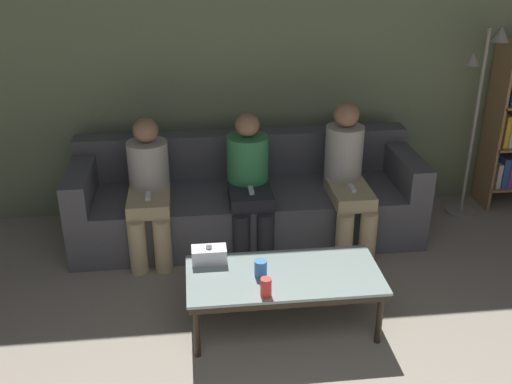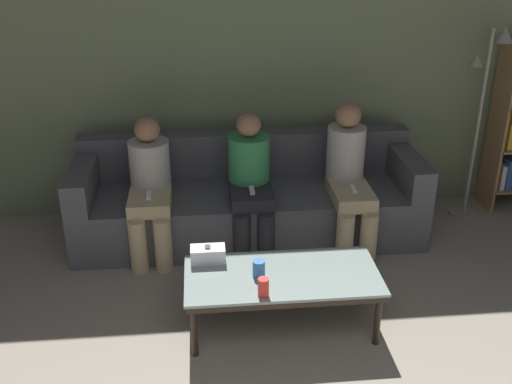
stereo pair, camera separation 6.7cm
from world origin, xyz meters
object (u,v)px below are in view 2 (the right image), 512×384
object	(u,v)px
couch	(248,200)
seated_person_left_end	(150,185)
tissue_box	(208,254)
seated_person_mid_right	(348,174)
cup_near_right	(259,268)
standing_lamp	(483,105)
cup_near_left	(263,287)
seated_person_mid_left	(250,179)
coffee_table	(282,279)

from	to	relation	value
couch	seated_person_left_end	distance (m)	0.83
tissue_box	seated_person_mid_right	distance (m)	1.40
seated_person_mid_right	cup_near_right	bearing A→B (deg)	-127.30
couch	standing_lamp	world-z (taller)	standing_lamp
cup_near_left	seated_person_mid_right	bearing A→B (deg)	57.80
cup_near_right	seated_person_mid_right	size ratio (longest dim) A/B	0.09
seated_person_mid_left	cup_near_right	bearing A→B (deg)	-92.28
couch	standing_lamp	distance (m)	2.06
couch	seated_person_mid_left	bearing A→B (deg)	-90.00
cup_near_left	cup_near_right	distance (m)	0.21
seated_person_mid_left	coffee_table	bearing A→B (deg)	-84.49
coffee_table	cup_near_left	xyz separation A→B (m)	(-0.14, -0.22, 0.10)
coffee_table	tissue_box	xyz separation A→B (m)	(-0.45, 0.19, 0.09)
cup_near_right	seated_person_left_end	size ratio (longest dim) A/B	0.10
cup_near_left	tissue_box	world-z (taller)	tissue_box
cup_near_right	seated_person_mid_right	bearing A→B (deg)	52.70
coffee_table	standing_lamp	distance (m)	2.40
cup_near_left	couch	bearing A→B (deg)	88.54
couch	cup_near_left	xyz separation A→B (m)	(-0.04, -1.49, 0.15)
seated_person_left_end	cup_near_left	bearing A→B (deg)	-60.58
coffee_table	seated_person_mid_right	world-z (taller)	seated_person_mid_right
couch	cup_near_left	size ratio (longest dim) A/B	23.86
seated_person_left_end	couch	bearing A→B (deg)	16.08
couch	seated_person_left_end	bearing A→B (deg)	-163.92
couch	seated_person_mid_right	world-z (taller)	seated_person_mid_right
standing_lamp	seated_person_mid_left	bearing A→B (deg)	-169.85
couch	tissue_box	world-z (taller)	couch
couch	tissue_box	distance (m)	1.15
tissue_box	standing_lamp	distance (m)	2.65
cup_near_right	standing_lamp	world-z (taller)	standing_lamp
standing_lamp	seated_person_mid_right	size ratio (longest dim) A/B	1.45
seated_person_mid_left	standing_lamp	bearing A→B (deg)	10.15
coffee_table	tissue_box	distance (m)	0.50
tissue_box	standing_lamp	world-z (taller)	standing_lamp
seated_person_left_end	seated_person_mid_left	size ratio (longest dim) A/B	0.99
couch	tissue_box	size ratio (longest dim) A/B	12.41
standing_lamp	seated_person_mid_left	distance (m)	2.01
cup_near_left	cup_near_right	size ratio (longest dim) A/B	1.09
seated_person_mid_left	seated_person_mid_right	xyz separation A→B (m)	(0.76, -0.02, 0.02)
seated_person_left_end	seated_person_mid_left	distance (m)	0.76
tissue_box	seated_person_mid_right	bearing A→B (deg)	37.60
tissue_box	standing_lamp	size ratio (longest dim) A/B	0.14
coffee_table	seated_person_mid_right	xyz separation A→B (m)	(0.65, 1.04, 0.24)
cup_near_left	seated_person_left_end	size ratio (longest dim) A/B	0.11
cup_near_right	standing_lamp	xyz separation A→B (m)	(1.98, 1.42, 0.55)
cup_near_right	tissue_box	bearing A→B (deg)	146.81
coffee_table	seated_person_mid_right	bearing A→B (deg)	57.93
cup_near_left	seated_person_left_end	bearing A→B (deg)	119.42
seated_person_left_end	seated_person_mid_left	xyz separation A→B (m)	(0.76, 0.01, 0.01)
cup_near_left	standing_lamp	xyz separation A→B (m)	(1.97, 1.63, 0.55)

